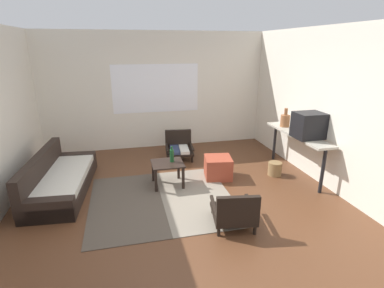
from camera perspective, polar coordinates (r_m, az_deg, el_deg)
The scene contains 14 objects.
ground_plane at distance 4.71m, azimuth -1.86°, elevation -11.85°, with size 7.80×7.80×0.00m, color #56331E.
far_wall_with_window at distance 7.17m, azimuth -7.00°, elevation 10.08°, with size 5.60×0.13×2.70m.
side_wall_right at distance 5.60m, azimuth 25.15°, elevation 6.15°, with size 0.12×6.60×2.70m, color silver.
area_rug at distance 4.90m, azimuth -5.80°, elevation -10.61°, with size 2.26×2.10×0.01m.
couch at distance 5.54m, azimuth -24.22°, elevation -6.34°, with size 0.96×2.12×0.67m.
coffee_table at distance 5.24m, azimuth -4.73°, elevation -4.55°, with size 0.55×0.51×0.43m.
armchair_by_window at distance 6.55m, azimuth -2.52°, elevation -0.47°, with size 0.64×0.66×0.58m.
armchair_striped_foreground at distance 4.15m, azimuth 8.15°, elevation -12.71°, with size 0.66×0.71×0.57m.
ottoman_orange at distance 5.60m, azimuth 5.03°, elevation -4.51°, with size 0.48×0.48×0.40m, color #993D28.
console_shelf at distance 5.90m, azimuth 19.63°, elevation 1.13°, with size 0.37×1.74×0.82m.
crt_television at distance 5.59m, azimuth 21.53°, elevation 3.38°, with size 0.49×0.41×0.45m.
clay_vase at distance 6.24m, azimuth 17.48°, elevation 4.39°, with size 0.18×0.18×0.37m.
glass_bottle at distance 5.21m, azimuth -3.90°, elevation -2.20°, with size 0.07×0.07×0.28m.
wicker_basket at distance 5.92m, azimuth 15.65°, elevation -4.60°, with size 0.26×0.26×0.26m, color olive.
Camera 1 is at (-0.80, -3.99, 2.37)m, focal length 27.71 mm.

